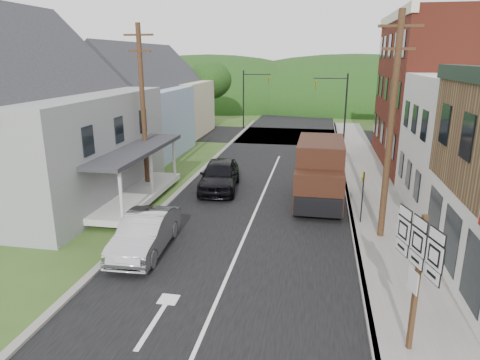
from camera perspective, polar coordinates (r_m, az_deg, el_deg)
The scene contains 23 objects.
ground at distance 15.86m, azimuth -1.05°, elevation -11.35°, with size 120.00×120.00×0.00m, color #2D4719.
road at distance 25.04m, azimuth 3.52°, elevation -0.90°, with size 9.00×90.00×0.02m, color black.
cross_road at distance 41.53m, azimuth 6.44°, elevation 5.86°, with size 60.00×9.00×0.02m, color black.
sidewalk_right at distance 23.16m, azimuth 17.55°, elevation -2.89°, with size 2.80×55.00×0.15m, color slate.
curb_right at distance 23.02m, azimuth 14.22°, elevation -2.74°, with size 0.20×55.00×0.15m, color slate.
curb_left at distance 24.15m, azimuth -8.09°, elevation -1.54°, with size 0.30×55.00×0.12m, color slate.
storefront_red at distance 32.01m, azimuth 26.25°, elevation 10.34°, with size 8.00×12.00×10.00m, color maroon.
house_gray at distance 24.93m, azimuth -26.40°, elevation 7.35°, with size 10.20×12.24×8.35m.
house_blue at distance 33.95m, azimuth -13.83°, elevation 9.53°, with size 7.14×8.16×7.28m.
house_cream at distance 42.45m, azimuth -9.47°, elevation 11.00°, with size 7.14×8.16×7.28m.
utility_pole_right at distance 17.70m, azimuth 19.46°, elevation 6.56°, with size 1.60×0.26×9.00m.
utility_pole_left at distance 23.85m, azimuth -12.81°, elevation 9.32°, with size 1.60×0.26×9.00m.
traffic_signal_right at distance 37.48m, azimuth 12.89°, elevation 10.27°, with size 2.87×0.20×6.00m.
traffic_signal_left at distance 45.00m, azimuth 1.36°, elevation 11.57°, with size 2.87×0.20×6.00m.
tree_left_b at distance 32.63m, azimuth -27.46°, elevation 10.07°, with size 4.80×4.80×6.94m.
tree_left_c at distance 40.26m, azimuth -22.98°, elevation 12.92°, with size 5.80×5.80×8.41m.
tree_left_d at distance 47.35m, azimuth -4.10°, elevation 13.13°, with size 4.80×4.80×6.94m.
forested_ridge at distance 69.23m, azimuth 8.21°, elevation 9.88°, with size 90.00×30.00×16.00m, color black.
silver_sedan at distance 17.01m, azimuth -12.52°, elevation -6.98°, with size 1.60×4.58×1.51m, color #B6B6BB.
dark_sedan at distance 24.22m, azimuth -2.77°, elevation 0.63°, with size 2.02×5.03×1.71m, color black.
delivery_van at distance 22.26m, azimuth 10.57°, elevation 1.01°, with size 2.41×5.74×3.20m.
route_sign_cluster at distance 11.32m, azimuth 22.53°, elevation -10.40°, with size 0.66×2.01×3.63m.
warning_sign at distance 19.60m, azimuth 16.02°, elevation -1.07°, with size 0.17×0.68×2.48m.
Camera 1 is at (2.85, -13.78, 7.31)m, focal length 32.00 mm.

